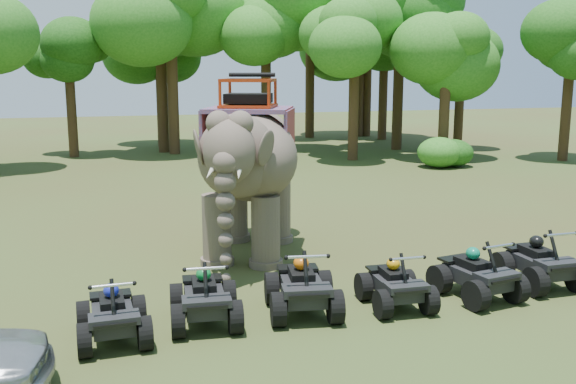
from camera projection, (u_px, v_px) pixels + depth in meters
name	position (u px, v px, depth m)	size (l,w,h in m)	color
ground	(304.00, 289.00, 13.67)	(110.00, 110.00, 0.00)	#47381E
elephant	(249.00, 165.00, 16.04)	(2.36, 5.36, 4.51)	brown
atv_0	(112.00, 307.00, 10.98)	(1.19, 1.64, 1.21)	black
atv_1	(204.00, 291.00, 11.73)	(1.25, 1.71, 1.27)	black
atv_2	(302.00, 280.00, 12.24)	(1.32, 1.80, 1.34)	black
atv_3	(396.00, 278.00, 12.57)	(1.16, 1.60, 1.18)	black
atv_4	(477.00, 268.00, 13.06)	(1.26, 1.72, 1.28)	black
atv_5	(540.00, 256.00, 13.82)	(1.30, 1.79, 1.32)	black
tree_0	(172.00, 64.00, 34.86)	(6.88, 6.88, 9.82)	#195114
tree_1	(266.00, 70.00, 36.97)	(6.42, 6.42, 9.17)	#195114
tree_2	(354.00, 87.00, 32.65)	(5.26, 5.26, 7.52)	#195114
tree_3	(445.00, 89.00, 31.73)	(5.11, 5.11, 7.30)	#195114
tree_4	(568.00, 93.00, 32.44)	(4.81, 4.81, 6.87)	#195114
tree_25	(70.00, 94.00, 33.85)	(4.72, 4.72, 6.74)	#195114
tree_26	(368.00, 66.00, 44.43)	(6.86, 6.86, 9.80)	#195114
tree_27	(399.00, 64.00, 36.82)	(6.91, 6.91, 9.87)	#195114
tree_30	(460.00, 88.00, 36.45)	(5.02, 5.02, 7.17)	#195114
tree_33	(160.00, 86.00, 38.65)	(5.07, 5.07, 7.24)	#195114
tree_34	(384.00, 68.00, 42.29)	(6.58, 6.58, 9.40)	#195114
tree_35	(161.00, 65.00, 35.58)	(6.78, 6.78, 9.68)	#195114
tree_36	(360.00, 71.00, 44.33)	(6.32, 6.32, 9.03)	#195114
tree_37	(310.00, 60.00, 43.43)	(7.32, 7.32, 10.45)	#195114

